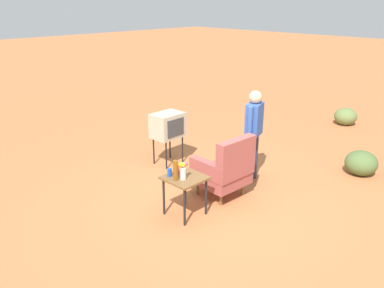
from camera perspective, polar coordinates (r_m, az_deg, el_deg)
The scene contains 11 objects.
ground_plane at distance 6.50m, azimuth 4.30°, elevation -8.15°, with size 60.00×60.00×0.00m, color #B76B3D.
armchair at distance 6.43m, azimuth 4.83°, elevation -3.56°, with size 0.81×0.81×1.06m.
side_table at distance 5.86m, azimuth -1.04°, elevation -5.58°, with size 0.56×0.56×0.62m.
tv_on_stand at distance 7.63m, azimuth -3.53°, elevation 2.66°, with size 0.61×0.46×1.03m.
person_standing at distance 6.93m, azimuth 8.89°, elevation 1.95°, with size 0.55×0.32×1.64m.
soda_can_blue at distance 5.83m, azimuth -3.26°, elevation -4.11°, with size 0.07×0.07×0.12m, color blue.
bottle_tall_amber at distance 5.67m, azimuth -2.39°, elevation -3.82°, with size 0.07×0.07×0.30m, color brown.
soda_can_red at distance 5.91m, azimuth -2.26°, elevation -3.76°, with size 0.07×0.07×0.12m, color red.
flower_vase at distance 5.69m, azimuth -1.31°, elevation -3.75°, with size 0.15×0.10×0.27m.
shrub_near at distance 7.96m, azimuth 23.25°, elevation -2.52°, with size 0.59×0.59×0.45m, color #516B38.
shrub_far at distance 10.99m, azimuth 21.30°, elevation 3.74°, with size 0.57×0.57×0.44m, color olive.
Camera 1 is at (4.38, 3.67, 3.09)m, focal length 36.92 mm.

